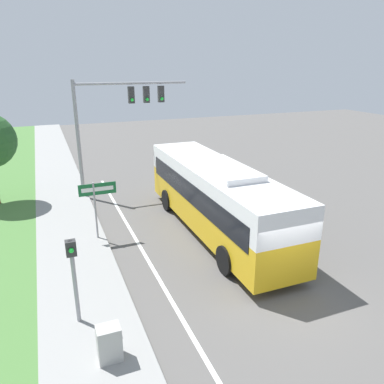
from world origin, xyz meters
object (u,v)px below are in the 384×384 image
Objects in this scene: signal_gantry at (117,111)px; utility_cabinet at (109,343)px; pedestrian_signal at (73,268)px; street_sign at (97,198)px; bus at (216,194)px.

utility_cabinet is (-3.00, -13.02, -4.13)m from signal_gantry.
pedestrian_signal reaches higher than street_sign.
pedestrian_signal is (-6.37, -4.25, 0.07)m from bus.
street_sign is at bearing 83.30° from utility_cabinet.
utility_cabinet is at bearing -96.70° from street_sign.
utility_cabinet is (-0.85, -7.23, -1.30)m from street_sign.
signal_gantry is at bearing 111.93° from bus.
bus is 7.65m from pedestrian_signal.
pedestrian_signal is (-3.58, -11.18, -2.87)m from signal_gantry.
pedestrian_signal is at bearing -107.73° from signal_gantry.
pedestrian_signal is at bearing 107.46° from utility_cabinet.
utility_cabinet is at bearing -72.54° from pedestrian_signal.
signal_gantry is 6.80m from street_sign.
signal_gantry is 2.39× the size of pedestrian_signal.
signal_gantry is 12.09m from pedestrian_signal.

